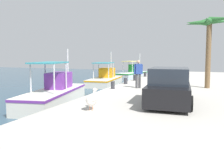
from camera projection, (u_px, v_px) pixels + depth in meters
name	position (u px, v px, depth m)	size (l,w,h in m)	color
quay_pier	(189.00, 99.00, 12.74)	(36.00, 10.00, 0.80)	#BCB7AD
fishing_boat_second	(55.00, 93.00, 13.18)	(6.51, 3.17, 3.36)	silver
fishing_boat_third	(105.00, 79.00, 22.14)	(5.82, 2.72, 3.31)	silver
fishing_boat_fourth	(133.00, 74.00, 27.82)	(5.80, 2.89, 3.20)	white
pelican	(92.00, 100.00, 8.53)	(0.95, 0.37, 0.82)	tan
fisherman_standing	(138.00, 73.00, 14.30)	(0.43, 0.52, 1.81)	#3F3F42
parked_car	(169.00, 87.00, 9.72)	(4.20, 2.08, 1.57)	black
mooring_bollard_nearest	(113.00, 85.00, 14.06)	(0.25, 0.25, 0.48)	#333338
mooring_bollard_second	(126.00, 81.00, 16.52)	(0.27, 0.27, 0.45)	#333338
mooring_bollard_third	(135.00, 78.00, 18.86)	(0.27, 0.27, 0.48)	#333338
mooring_bollard_fourth	(145.00, 74.00, 22.49)	(0.27, 0.27, 0.44)	#333338
palm_tree	(208.00, 28.00, 14.21)	(2.72, 2.97, 4.56)	brown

